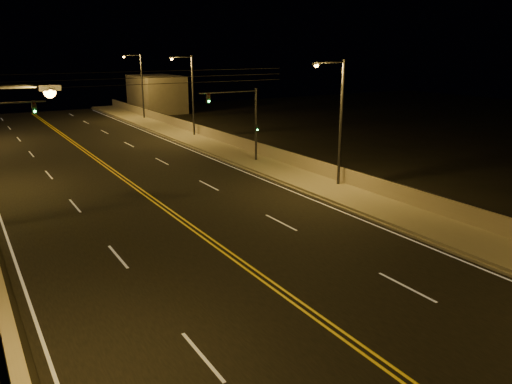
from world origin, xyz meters
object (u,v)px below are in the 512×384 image
streetlight_2 (190,91)px  streetlight_1 (338,116)px  traffic_signal_right (245,117)px  streetlight_3 (140,82)px

streetlight_2 → streetlight_1: bearing=-90.0°
streetlight_1 → traffic_signal_right: (-1.50, 9.50, -1.08)m
streetlight_1 → streetlight_2: (0.00, 23.61, 0.00)m
streetlight_1 → streetlight_2: size_ratio=1.00×
streetlight_1 → streetlight_2: 23.61m
streetlight_3 → streetlight_1: bearing=-90.0°
streetlight_1 → streetlight_3: (0.00, 39.73, 0.00)m
streetlight_1 → streetlight_3: 39.73m
streetlight_1 → traffic_signal_right: streetlight_1 is taller
streetlight_3 → traffic_signal_right: 30.29m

